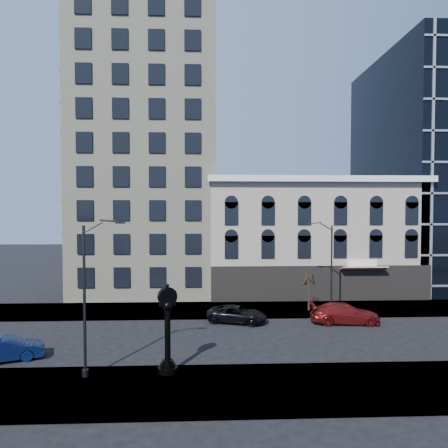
{
  "coord_description": "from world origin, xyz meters",
  "views": [
    {
      "loc": [
        0.69,
        -27.93,
        9.12
      ],
      "look_at": [
        2.0,
        4.0,
        8.0
      ],
      "focal_mm": 32.0,
      "sensor_mm": 36.0,
      "label": 1
    }
  ],
  "objects": [
    {
      "name": "sidewalk_near",
      "position": [
        0.0,
        -8.0,
        0.06
      ],
      "size": [
        160.0,
        6.0,
        0.12
      ],
      "primitive_type": "cube",
      "color": "gray",
      "rests_on": "ground"
    },
    {
      "name": "car_far_b",
      "position": [
        11.73,
        3.49,
        0.79
      ],
      "size": [
        5.61,
        2.59,
        1.59
      ],
      "primitive_type": "imported",
      "rotation": [
        0.0,
        0.0,
        1.5
      ],
      "color": "maroon",
      "rests_on": "ground"
    },
    {
      "name": "cream_tower",
      "position": [
        -6.11,
        18.88,
        19.32
      ],
      "size": [
        15.9,
        15.4,
        42.5
      ],
      "color": "#C0B99B",
      "rests_on": "ground"
    },
    {
      "name": "bare_tree_far",
      "position": [
        9.77,
        7.26,
        3.32
      ],
      "size": [
        2.48,
        2.48,
        4.25
      ],
      "color": "#332319",
      "rests_on": "sidewalk_far"
    },
    {
      "name": "street_lamp_near",
      "position": [
        -5.31,
        -6.29,
        6.65
      ],
      "size": [
        2.23,
        0.61,
        8.65
      ],
      "rotation": [
        0.0,
        0.0,
        0.16
      ],
      "color": "black",
      "rests_on": "sidewalk_near"
    },
    {
      "name": "car_far_a",
      "position": [
        3.07,
        4.06,
        0.67
      ],
      "size": [
        5.26,
        3.53,
        1.34
      ],
      "primitive_type": "imported",
      "rotation": [
        0.0,
        0.0,
        1.28
      ],
      "color": "black",
      "rests_on": "ground"
    },
    {
      "name": "street_clock",
      "position": [
        -1.54,
        -6.0,
        2.35
      ],
      "size": [
        1.12,
        1.12,
        4.94
      ],
      "rotation": [
        0.0,
        0.0,
        0.44
      ],
      "color": "black",
      "rests_on": "sidewalk_near"
    },
    {
      "name": "ground",
      "position": [
        0.0,
        0.0,
        0.0
      ],
      "size": [
        160.0,
        160.0,
        0.0
      ],
      "primitive_type": "plane",
      "color": "black",
      "rests_on": "ground"
    },
    {
      "name": "street_lamp_far",
      "position": [
        10.82,
        6.12,
        6.24
      ],
      "size": [
        2.08,
        0.66,
        8.11
      ],
      "rotation": [
        0.0,
        0.0,
        2.93
      ],
      "color": "black",
      "rests_on": "sidewalk_far"
    },
    {
      "name": "car_near_b",
      "position": [
        -11.57,
        -3.63,
        0.72
      ],
      "size": [
        4.64,
        2.97,
        1.44
      ],
      "primitive_type": "imported",
      "rotation": [
        0.0,
        0.0,
        1.93
      ],
      "color": "#0C194C",
      "rests_on": "ground"
    },
    {
      "name": "victorian_row",
      "position": [
        12.0,
        15.89,
        6.0
      ],
      "size": [
        22.6,
        11.19,
        12.5
      ],
      "color": "#A59888",
      "rests_on": "ground"
    },
    {
      "name": "sidewalk_far",
      "position": [
        0.0,
        8.0,
        0.06
      ],
      "size": [
        160.0,
        6.0,
        0.12
      ],
      "primitive_type": "cube",
      "color": "gray",
      "rests_on": "ground"
    }
  ]
}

